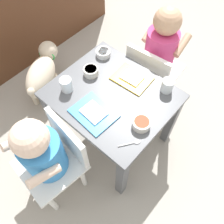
{
  "coord_description": "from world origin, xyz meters",
  "views": [
    {
      "loc": [
        -0.51,
        -0.46,
        1.39
      ],
      "look_at": [
        0.0,
        0.0,
        0.3
      ],
      "focal_mm": 37.82,
      "sensor_mm": 36.0,
      "label": 1
    }
  ],
  "objects_px": {
    "dining_table": "(112,104)",
    "water_cup_right": "(167,86)",
    "seated_child_right": "(159,52)",
    "water_cup_left": "(67,85)",
    "cereal_bowl_left_side": "(103,53)",
    "food_tray_left": "(94,113)",
    "seated_child_left": "(45,153)",
    "veggie_bowl_near": "(91,71)",
    "veggie_bowl_far": "(141,123)",
    "dog": "(42,72)",
    "spoon_by_left_tray": "(132,143)",
    "food_tray_right": "(132,78)"
  },
  "relations": [
    {
      "from": "veggie_bowl_near",
      "to": "food_tray_right",
      "type": "bearing_deg",
      "value": -57.86
    },
    {
      "from": "seated_child_left",
      "to": "dog",
      "type": "relative_size",
      "value": 1.6
    },
    {
      "from": "dog",
      "to": "veggie_bowl_far",
      "type": "distance_m",
      "value": 0.87
    },
    {
      "from": "dog",
      "to": "food_tray_left",
      "type": "height_order",
      "value": "food_tray_left"
    },
    {
      "from": "dining_table",
      "to": "seated_child_right",
      "type": "xyz_separation_m",
      "value": [
        0.41,
        0.01,
        0.07
      ]
    },
    {
      "from": "water_cup_left",
      "to": "veggie_bowl_far",
      "type": "height_order",
      "value": "water_cup_left"
    },
    {
      "from": "cereal_bowl_left_side",
      "to": "dining_table",
      "type": "bearing_deg",
      "value": -128.51
    },
    {
      "from": "spoon_by_left_tray",
      "to": "veggie_bowl_far",
      "type": "bearing_deg",
      "value": 13.78
    },
    {
      "from": "veggie_bowl_far",
      "to": "food_tray_left",
      "type": "bearing_deg",
      "value": 115.11
    },
    {
      "from": "water_cup_left",
      "to": "veggie_bowl_near",
      "type": "bearing_deg",
      "value": -6.38
    },
    {
      "from": "veggie_bowl_far",
      "to": "veggie_bowl_near",
      "type": "bearing_deg",
      "value": 79.34
    },
    {
      "from": "seated_child_left",
      "to": "cereal_bowl_left_side",
      "type": "xyz_separation_m",
      "value": [
        0.58,
        0.18,
        0.05
      ]
    },
    {
      "from": "food_tray_right",
      "to": "water_cup_right",
      "type": "height_order",
      "value": "water_cup_right"
    },
    {
      "from": "food_tray_left",
      "to": "cereal_bowl_left_side",
      "type": "relative_size",
      "value": 2.63
    },
    {
      "from": "seated_child_left",
      "to": "water_cup_right",
      "type": "xyz_separation_m",
      "value": [
        0.61,
        -0.21,
        0.07
      ]
    },
    {
      "from": "water_cup_left",
      "to": "veggie_bowl_near",
      "type": "relative_size",
      "value": 0.95
    },
    {
      "from": "food_tray_left",
      "to": "food_tray_right",
      "type": "relative_size",
      "value": 1.06
    },
    {
      "from": "veggie_bowl_far",
      "to": "spoon_by_left_tray",
      "type": "height_order",
      "value": "veggie_bowl_far"
    },
    {
      "from": "dining_table",
      "to": "food_tray_right",
      "type": "distance_m",
      "value": 0.17
    },
    {
      "from": "cereal_bowl_left_side",
      "to": "food_tray_left",
      "type": "bearing_deg",
      "value": -144.1
    },
    {
      "from": "seated_child_left",
      "to": "water_cup_left",
      "type": "bearing_deg",
      "value": 28.52
    },
    {
      "from": "food_tray_left",
      "to": "spoon_by_left_tray",
      "type": "xyz_separation_m",
      "value": [
        -0.0,
        -0.23,
        -0.0
      ]
    },
    {
      "from": "water_cup_right",
      "to": "veggie_bowl_far",
      "type": "xyz_separation_m",
      "value": [
        -0.24,
        -0.03,
        -0.01
      ]
    },
    {
      "from": "dining_table",
      "to": "cereal_bowl_left_side",
      "type": "bearing_deg",
      "value": 51.49
    },
    {
      "from": "food_tray_left",
      "to": "water_cup_left",
      "type": "relative_size",
      "value": 2.86
    },
    {
      "from": "food_tray_left",
      "to": "seated_child_left",
      "type": "bearing_deg",
      "value": 171.92
    },
    {
      "from": "seated_child_right",
      "to": "dog",
      "type": "relative_size",
      "value": 1.69
    },
    {
      "from": "seated_child_left",
      "to": "water_cup_left",
      "type": "distance_m",
      "value": 0.34
    },
    {
      "from": "veggie_bowl_near",
      "to": "dog",
      "type": "bearing_deg",
      "value": 96.17
    },
    {
      "from": "food_tray_right",
      "to": "cereal_bowl_left_side",
      "type": "height_order",
      "value": "cereal_bowl_left_side"
    },
    {
      "from": "seated_child_right",
      "to": "food_tray_left",
      "type": "bearing_deg",
      "value": -178.18
    },
    {
      "from": "food_tray_left",
      "to": "veggie_bowl_near",
      "type": "bearing_deg",
      "value": 47.03
    },
    {
      "from": "dining_table",
      "to": "water_cup_right",
      "type": "relative_size",
      "value": 8.45
    },
    {
      "from": "dog",
      "to": "spoon_by_left_tray",
      "type": "bearing_deg",
      "value": -98.11
    },
    {
      "from": "dog",
      "to": "food_tray_left",
      "type": "distance_m",
      "value": 0.69
    },
    {
      "from": "veggie_bowl_far",
      "to": "spoon_by_left_tray",
      "type": "xyz_separation_m",
      "value": [
        -0.1,
        -0.02,
        -0.02
      ]
    },
    {
      "from": "veggie_bowl_far",
      "to": "water_cup_left",
      "type": "bearing_deg",
      "value": 101.17
    },
    {
      "from": "water_cup_left",
      "to": "cereal_bowl_left_side",
      "type": "distance_m",
      "value": 0.29
    },
    {
      "from": "seated_child_right",
      "to": "veggie_bowl_far",
      "type": "bearing_deg",
      "value": -154.28
    },
    {
      "from": "food_tray_left",
      "to": "water_cup_right",
      "type": "xyz_separation_m",
      "value": [
        0.34,
        -0.17,
        0.02
      ]
    },
    {
      "from": "seated_child_left",
      "to": "dog",
      "type": "height_order",
      "value": "seated_child_left"
    },
    {
      "from": "water_cup_left",
      "to": "spoon_by_left_tray",
      "type": "distance_m",
      "value": 0.42
    },
    {
      "from": "dining_table",
      "to": "seated_child_right",
      "type": "distance_m",
      "value": 0.42
    },
    {
      "from": "water_cup_left",
      "to": "cereal_bowl_left_side",
      "type": "bearing_deg",
      "value": 5.44
    },
    {
      "from": "cereal_bowl_left_side",
      "to": "water_cup_left",
      "type": "bearing_deg",
      "value": -174.56
    },
    {
      "from": "cereal_bowl_left_side",
      "to": "veggie_bowl_near",
      "type": "height_order",
      "value": "veggie_bowl_near"
    },
    {
      "from": "dog",
      "to": "seated_child_left",
      "type": "bearing_deg",
      "value": -123.99
    },
    {
      "from": "veggie_bowl_near",
      "to": "water_cup_left",
      "type": "bearing_deg",
      "value": 173.62
    },
    {
      "from": "dog",
      "to": "water_cup_right",
      "type": "height_order",
      "value": "water_cup_right"
    },
    {
      "from": "food_tray_left",
      "to": "spoon_by_left_tray",
      "type": "bearing_deg",
      "value": -90.4
    }
  ]
}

